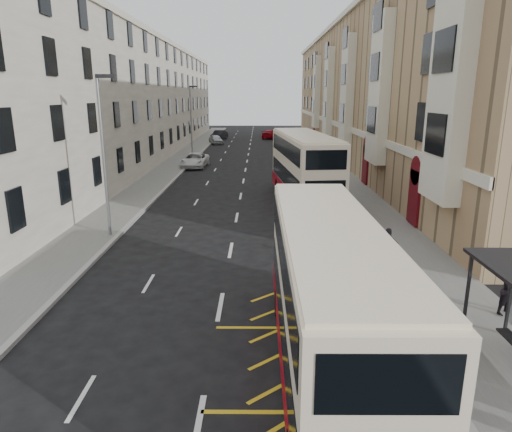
{
  "coord_description": "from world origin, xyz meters",
  "views": [
    {
      "loc": [
        1.36,
        -10.63,
        7.21
      ],
      "look_at": [
        1.22,
        9.0,
        1.96
      ],
      "focal_mm": 32.0,
      "sensor_mm": 36.0,
      "label": 1
    }
  ],
  "objects_px": {
    "street_lamp_far": "(191,118)",
    "car_red": "(271,134)",
    "white_van": "(195,160)",
    "car_silver": "(216,139)",
    "pedestrian_mid": "(512,291)",
    "double_decker_rear": "(304,169)",
    "pedestrian_far": "(388,250)",
    "car_dark": "(219,135)",
    "double_decker_front": "(328,301)",
    "street_lamp_near": "(104,148)"
  },
  "relations": [
    {
      "from": "pedestrian_far",
      "to": "white_van",
      "type": "relative_size",
      "value": 0.35
    },
    {
      "from": "street_lamp_near",
      "to": "street_lamp_far",
      "type": "height_order",
      "value": "same"
    },
    {
      "from": "pedestrian_mid",
      "to": "pedestrian_far",
      "type": "relative_size",
      "value": 0.92
    },
    {
      "from": "white_van",
      "to": "car_silver",
      "type": "distance_m",
      "value": 22.54
    },
    {
      "from": "double_decker_rear",
      "to": "pedestrian_mid",
      "type": "xyz_separation_m",
      "value": [
        5.28,
        -16.51,
        -1.41
      ]
    },
    {
      "from": "white_van",
      "to": "car_red",
      "type": "xyz_separation_m",
      "value": [
        8.53,
        31.17,
        0.01
      ]
    },
    {
      "from": "car_red",
      "to": "car_dark",
      "type": "bearing_deg",
      "value": 33.72
    },
    {
      "from": "street_lamp_near",
      "to": "street_lamp_far",
      "type": "distance_m",
      "value": 30.0
    },
    {
      "from": "street_lamp_near",
      "to": "car_dark",
      "type": "bearing_deg",
      "value": 88.75
    },
    {
      "from": "pedestrian_far",
      "to": "car_dark",
      "type": "bearing_deg",
      "value": -62.17
    },
    {
      "from": "white_van",
      "to": "street_lamp_near",
      "type": "bearing_deg",
      "value": -89.6
    },
    {
      "from": "double_decker_rear",
      "to": "pedestrian_far",
      "type": "distance_m",
      "value": 12.91
    },
    {
      "from": "pedestrian_mid",
      "to": "car_dark",
      "type": "bearing_deg",
      "value": 78.6
    },
    {
      "from": "street_lamp_far",
      "to": "car_silver",
      "type": "relative_size",
      "value": 2.03
    },
    {
      "from": "double_decker_front",
      "to": "pedestrian_far",
      "type": "height_order",
      "value": "double_decker_front"
    },
    {
      "from": "street_lamp_near",
      "to": "white_van",
      "type": "height_order",
      "value": "street_lamp_near"
    },
    {
      "from": "car_red",
      "to": "pedestrian_mid",
      "type": "bearing_deg",
      "value": 116.86
    },
    {
      "from": "pedestrian_mid",
      "to": "car_red",
      "type": "bearing_deg",
      "value": 70.74
    },
    {
      "from": "street_lamp_far",
      "to": "car_silver",
      "type": "distance_m",
      "value": 16.68
    },
    {
      "from": "street_lamp_near",
      "to": "pedestrian_far",
      "type": "bearing_deg",
      "value": -20.71
    },
    {
      "from": "double_decker_rear",
      "to": "car_dark",
      "type": "bearing_deg",
      "value": 96.03
    },
    {
      "from": "street_lamp_near",
      "to": "double_decker_rear",
      "type": "distance_m",
      "value": 13.41
    },
    {
      "from": "car_silver",
      "to": "car_dark",
      "type": "xyz_separation_m",
      "value": [
        -0.06,
        6.73,
        0.09
      ]
    },
    {
      "from": "pedestrian_mid",
      "to": "car_dark",
      "type": "xyz_separation_m",
      "value": [
        -14.85,
        61.67,
        -0.22
      ]
    },
    {
      "from": "car_red",
      "to": "white_van",
      "type": "bearing_deg",
      "value": 95.88
    },
    {
      "from": "double_decker_rear",
      "to": "car_dark",
      "type": "height_order",
      "value": "double_decker_rear"
    },
    {
      "from": "double_decker_front",
      "to": "car_silver",
      "type": "xyz_separation_m",
      "value": [
        -8.26,
        58.13,
        -1.46
      ]
    },
    {
      "from": "white_van",
      "to": "car_silver",
      "type": "height_order",
      "value": "white_van"
    },
    {
      "from": "car_silver",
      "to": "car_red",
      "type": "bearing_deg",
      "value": 27.08
    },
    {
      "from": "double_decker_rear",
      "to": "car_dark",
      "type": "xyz_separation_m",
      "value": [
        -9.57,
        45.16,
        -1.63
      ]
    },
    {
      "from": "double_decker_front",
      "to": "car_dark",
      "type": "distance_m",
      "value": 65.41
    },
    {
      "from": "street_lamp_near",
      "to": "double_decker_rear",
      "type": "xyz_separation_m",
      "value": [
        10.72,
        7.73,
        -2.25
      ]
    },
    {
      "from": "double_decker_rear",
      "to": "white_van",
      "type": "xyz_separation_m",
      "value": [
        -9.57,
        15.89,
        -1.68
      ]
    },
    {
      "from": "street_lamp_near",
      "to": "street_lamp_far",
      "type": "relative_size",
      "value": 1.0
    },
    {
      "from": "white_van",
      "to": "pedestrian_far",
      "type": "bearing_deg",
      "value": -64.27
    },
    {
      "from": "pedestrian_far",
      "to": "car_silver",
      "type": "distance_m",
      "value": 52.41
    },
    {
      "from": "street_lamp_far",
      "to": "car_red",
      "type": "bearing_deg",
      "value": 68.67
    },
    {
      "from": "double_decker_front",
      "to": "white_van",
      "type": "xyz_separation_m",
      "value": [
        -8.32,
        35.59,
        -1.42
      ]
    },
    {
      "from": "double_decker_rear",
      "to": "white_van",
      "type": "height_order",
      "value": "double_decker_rear"
    },
    {
      "from": "double_decker_rear",
      "to": "street_lamp_far",
      "type": "bearing_deg",
      "value": 109.78
    },
    {
      "from": "street_lamp_near",
      "to": "double_decker_front",
      "type": "height_order",
      "value": "street_lamp_near"
    },
    {
      "from": "street_lamp_far",
      "to": "pedestrian_mid",
      "type": "relative_size",
      "value": 4.81
    },
    {
      "from": "pedestrian_mid",
      "to": "white_van",
      "type": "bearing_deg",
      "value": 89.69
    },
    {
      "from": "double_decker_front",
      "to": "pedestrian_far",
      "type": "xyz_separation_m",
      "value": [
        3.52,
        7.06,
        -1.07
      ]
    },
    {
      "from": "pedestrian_far",
      "to": "car_red",
      "type": "height_order",
      "value": "pedestrian_far"
    },
    {
      "from": "car_red",
      "to": "double_decker_rear",
      "type": "bearing_deg",
      "value": 112.45
    },
    {
      "from": "car_silver",
      "to": "car_dark",
      "type": "height_order",
      "value": "car_dark"
    },
    {
      "from": "car_dark",
      "to": "car_red",
      "type": "relative_size",
      "value": 0.92
    },
    {
      "from": "pedestrian_far",
      "to": "pedestrian_mid",
      "type": "bearing_deg",
      "value": 144.15
    },
    {
      "from": "street_lamp_far",
      "to": "double_decker_rear",
      "type": "relative_size",
      "value": 0.67
    }
  ]
}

